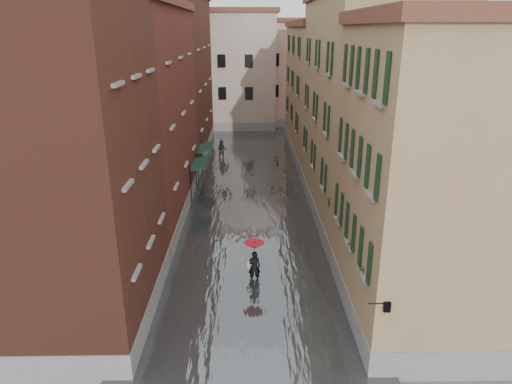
{
  "coord_description": "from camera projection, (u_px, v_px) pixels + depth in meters",
  "views": [
    {
      "loc": [
        -0.02,
        -18.39,
        11.34
      ],
      "look_at": [
        0.34,
        4.85,
        3.0
      ],
      "focal_mm": 32.0,
      "sensor_mm": 36.0,
      "label": 1
    }
  ],
  "objects": [
    {
      "name": "window_planters",
      "position": [
        347.0,
        226.0,
        19.24
      ],
      "size": [
        0.59,
        7.86,
        0.84
      ],
      "color": "#9F4E34",
      "rests_on": "ground"
    },
    {
      "name": "pedestrian_far",
      "position": [
        222.0,
        150.0,
        41.4
      ],
      "size": [
        0.92,
        0.73,
        1.86
      ],
      "primitive_type": "imported",
      "rotation": [
        0.0,
        0.0,
        -0.02
      ],
      "color": "black",
      "rests_on": "ground"
    },
    {
      "name": "building_end_cream",
      "position": [
        224.0,
        71.0,
        54.66
      ],
      "size": [
        12.0,
        9.0,
        13.0
      ],
      "primitive_type": "cube",
      "color": "beige",
      "rests_on": "ground"
    },
    {
      "name": "building_right_near",
      "position": [
        433.0,
        184.0,
        17.41
      ],
      "size": [
        6.0,
        8.0,
        11.5
      ],
      "primitive_type": "cube",
      "color": "#97724E",
      "rests_on": "ground"
    },
    {
      "name": "ground",
      "position": [
        250.0,
        288.0,
        21.14
      ],
      "size": [
        120.0,
        120.0,
        0.0
      ],
      "primitive_type": "plane",
      "color": "#575759",
      "rests_on": "ground"
    },
    {
      "name": "building_end_pink",
      "position": [
        297.0,
        74.0,
        56.84
      ],
      "size": [
        10.0,
        9.0,
        12.0
      ],
      "primitive_type": "cube",
      "color": "#D29D93",
      "rests_on": "ground"
    },
    {
      "name": "floodwater",
      "position": [
        250.0,
        192.0,
        33.34
      ],
      "size": [
        10.0,
        60.0,
        0.2
      ],
      "primitive_type": "cube",
      "color": "#4A5052",
      "rests_on": "ground"
    },
    {
      "name": "wall_lantern",
      "position": [
        386.0,
        306.0,
        14.54
      ],
      "size": [
        0.71,
        0.22,
        0.35
      ],
      "color": "black",
      "rests_on": "ground"
    },
    {
      "name": "building_left_far",
      "position": [
        172.0,
        80.0,
        41.26
      ],
      "size": [
        6.0,
        16.0,
        14.0
      ],
      "primitive_type": "cube",
      "color": "brown",
      "rests_on": "ground"
    },
    {
      "name": "building_left_near",
      "position": [
        62.0,
        167.0,
        16.96
      ],
      "size": [
        6.0,
        8.0,
        13.0
      ],
      "primitive_type": "cube",
      "color": "brown",
      "rests_on": "ground"
    },
    {
      "name": "building_right_far",
      "position": [
        325.0,
        93.0,
        41.88
      ],
      "size": [
        6.0,
        16.0,
        11.5
      ],
      "primitive_type": "cube",
      "color": "#97724E",
      "rests_on": "ground"
    },
    {
      "name": "awning_near",
      "position": [
        199.0,
        164.0,
        31.7
      ],
      "size": [
        1.09,
        3.23,
        2.8
      ],
      "color": "#163226",
      "rests_on": "ground"
    },
    {
      "name": "awning_far",
      "position": [
        205.0,
        148.0,
        35.9
      ],
      "size": [
        1.09,
        3.05,
        2.8
      ],
      "color": "#163226",
      "rests_on": "ground"
    },
    {
      "name": "pedestrian_main",
      "position": [
        254.0,
        258.0,
        21.24
      ],
      "size": [
        0.95,
        0.95,
        2.06
      ],
      "color": "black",
      "rests_on": "ground"
    },
    {
      "name": "building_right_mid",
      "position": [
        365.0,
        114.0,
        27.51
      ],
      "size": [
        6.0,
        14.0,
        13.0
      ],
      "primitive_type": "cube",
      "color": "tan",
      "rests_on": "ground"
    },
    {
      "name": "building_left_mid",
      "position": [
        133.0,
        119.0,
        27.39
      ],
      "size": [
        6.0,
        14.0,
        12.5
      ],
      "primitive_type": "cube",
      "color": "maroon",
      "rests_on": "ground"
    }
  ]
}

